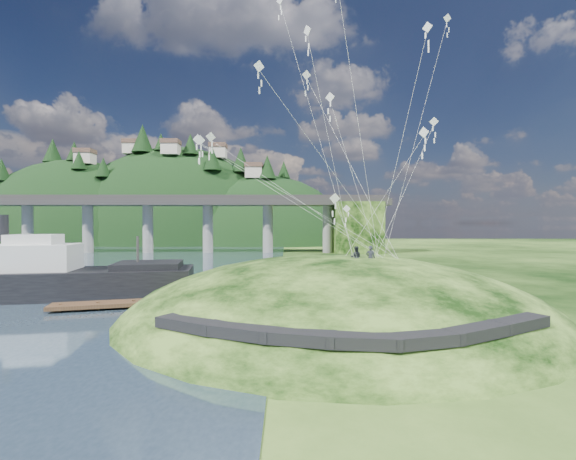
{
  "coord_description": "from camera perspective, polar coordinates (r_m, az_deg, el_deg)",
  "views": [
    {
      "loc": [
        3.88,
        -29.4,
        7.62
      ],
      "look_at": [
        4.0,
        6.0,
        7.0
      ],
      "focal_mm": 24.0,
      "sensor_mm": 36.0,
      "label": 1
    }
  ],
  "objects": [
    {
      "name": "kite_flyers",
      "position": [
        30.6,
        10.87,
        -2.33
      ],
      "size": [
        2.0,
        0.85,
        1.94
      ],
      "color": "#23252E",
      "rests_on": "ground"
    },
    {
      "name": "wooden_dock",
      "position": [
        37.96,
        -21.91,
        -9.98
      ],
      "size": [
        13.82,
        5.62,
        0.98
      ],
      "color": "#3D2819",
      "rests_on": "ground"
    },
    {
      "name": "kite_swarm",
      "position": [
        31.89,
        5.21,
        19.05
      ],
      "size": [
        20.86,
        10.96,
        18.61
      ],
      "color": "silver",
      "rests_on": "ground"
    },
    {
      "name": "far_ridge",
      "position": [
        159.54,
        -17.56,
        -4.46
      ],
      "size": [
        153.0,
        70.0,
        94.5
      ],
      "color": "black",
      "rests_on": "ground"
    },
    {
      "name": "bridge",
      "position": [
        104.01,
        -17.17,
        2.1
      ],
      "size": [
        160.0,
        11.0,
        15.0
      ],
      "color": "#2D2B2B",
      "rests_on": "ground"
    },
    {
      "name": "ground",
      "position": [
        30.61,
        -7.68,
        -13.42
      ],
      "size": [
        320.0,
        320.0,
        0.0
      ],
      "primitive_type": "plane",
      "color": "black",
      "rests_on": "ground"
    },
    {
      "name": "work_barge",
      "position": [
        45.72,
        -30.06,
        -6.04
      ],
      "size": [
        24.96,
        10.51,
        8.47
      ],
      "color": "black",
      "rests_on": "ground"
    },
    {
      "name": "footpath",
      "position": [
        20.73,
        10.09,
        -14.5
      ],
      "size": [
        22.29,
        5.84,
        0.83
      ],
      "color": "black",
      "rests_on": "ground"
    },
    {
      "name": "grass_hill",
      "position": [
        32.95,
        7.25,
        -15.07
      ],
      "size": [
        36.0,
        32.0,
        13.0
      ],
      "color": "black",
      "rests_on": "ground"
    }
  ]
}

